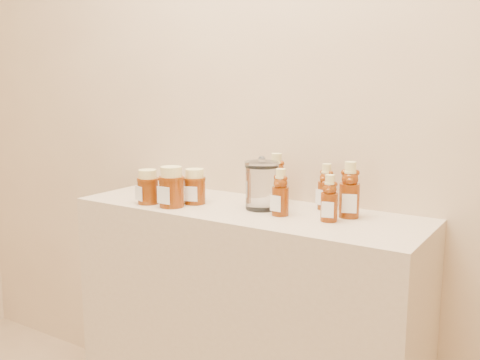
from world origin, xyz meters
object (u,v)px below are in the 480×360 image
Objects in this scene: bear_bottle_back_left at (276,175)px; honey_jar_left at (148,187)px; bear_bottle_front_left at (280,189)px; glass_canister at (262,183)px; display_table at (246,334)px.

bear_bottle_back_left is 0.45m from honey_jar_left.
glass_canister reaches higher than bear_bottle_front_left.
honey_jar_left is at bearing -163.74° from bear_bottle_front_left.
bear_bottle_front_left is at bearing -24.19° from glass_canister.
honey_jar_left is at bearing -159.52° from glass_canister.
glass_canister is at bearing 19.15° from display_table.
glass_canister is (-0.09, 0.04, 0.00)m from bear_bottle_front_left.
bear_bottle_front_left is 0.48m from honey_jar_left.
bear_bottle_front_left is 1.42× the size of honey_jar_left.
honey_jar_left is at bearing -155.26° from bear_bottle_back_left.
display_table is 6.94× the size of glass_canister.
display_table is at bearing 37.45° from honey_jar_left.
bear_bottle_back_left is 0.11m from glass_canister.
glass_canister is at bearing 37.25° from honey_jar_left.
bear_bottle_front_left is at bearing -66.13° from bear_bottle_back_left.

